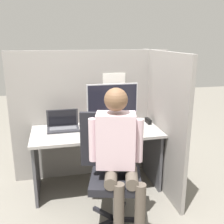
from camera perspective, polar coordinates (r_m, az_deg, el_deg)
name	(u,v)px	position (r m, az deg, el deg)	size (l,w,h in m)	color
ground_plane	(102,203)	(2.98, -2.11, -19.11)	(12.00, 12.00, 0.00)	slate
cubicle_panel_back	(92,115)	(3.25, -4.43, -0.63)	(1.92, 0.05, 1.57)	gray
cubicle_panel_right	(161,121)	(3.05, 10.55, -1.97)	(0.04, 1.29, 1.57)	gray
desk	(97,145)	(3.00, -3.38, -7.13)	(1.42, 0.66, 0.71)	#9E9993
paper_box	(112,122)	(3.09, 0.10, -2.26)	(0.35, 0.23, 0.07)	red
monitor	(112,101)	(3.02, 0.10, 2.41)	(0.59, 0.22, 0.42)	#B2B2B7
laptop	(63,126)	(3.00, -10.62, -2.95)	(0.35, 0.21, 0.22)	#2D2D33
mouse	(89,133)	(2.82, -5.13, -4.59)	(0.07, 0.06, 0.03)	black
stapler	(148,121)	(3.20, 7.87, -1.93)	(0.04, 0.14, 0.06)	black
carrot_toy	(94,137)	(2.69, -3.97, -5.49)	(0.04, 0.11, 0.04)	orange
office_chair	(110,167)	(2.53, -0.33, -11.85)	(0.56, 0.61, 1.03)	black
person	(118,150)	(2.30, 1.42, -8.23)	(0.47, 0.45, 1.30)	brown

